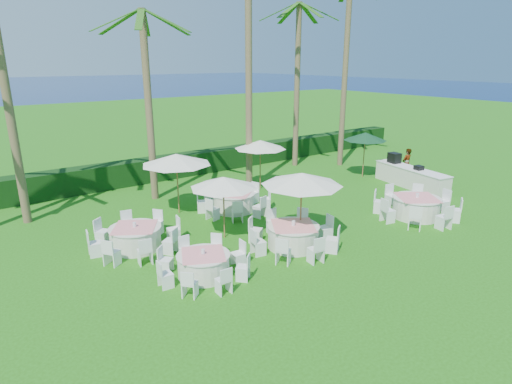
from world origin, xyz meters
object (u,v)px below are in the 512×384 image
(banquet_table_d, at_px, (136,237))
(umbrella_d, at_px, (260,145))
(banquet_table_a, at_px, (204,264))
(umbrella_a, at_px, (223,182))
(umbrella_b, at_px, (302,179))
(umbrella_c, at_px, (176,159))
(banquet_table_c, at_px, (416,207))
(buffet_table, at_px, (410,177))
(banquet_table_e, at_px, (234,201))
(staff_person, at_px, (407,164))
(banquet_table_b, at_px, (293,235))
(umbrella_green, at_px, (365,136))

(banquet_table_d, xyz_separation_m, umbrella_d, (7.62, 3.15, 1.81))
(banquet_table_a, relative_size, umbrella_a, 1.17)
(umbrella_b, bearing_deg, banquet_table_d, 149.94)
(umbrella_c, bearing_deg, umbrella_b, -67.57)
(banquet_table_d, distance_m, umbrella_b, 5.96)
(banquet_table_c, distance_m, banquet_table_d, 10.99)
(umbrella_a, height_order, buffet_table, umbrella_a)
(banquet_table_a, relative_size, buffet_table, 0.64)
(banquet_table_c, bearing_deg, banquet_table_e, 137.72)
(umbrella_c, bearing_deg, umbrella_d, 9.62)
(banquet_table_c, distance_m, umbrella_d, 7.67)
(umbrella_b, bearing_deg, umbrella_d, 65.55)
(umbrella_c, xyz_separation_m, umbrella_d, (4.86, 0.82, -0.08))
(banquet_table_a, height_order, staff_person, staff_person)
(banquet_table_a, bearing_deg, banquet_table_c, -4.51)
(buffet_table, bearing_deg, banquet_table_d, 175.63)
(banquet_table_d, height_order, buffet_table, buffet_table)
(banquet_table_b, relative_size, umbrella_b, 1.12)
(umbrella_a, relative_size, umbrella_c, 0.83)
(banquet_table_a, xyz_separation_m, banquet_table_b, (3.48, 0.00, 0.04))
(banquet_table_b, xyz_separation_m, umbrella_green, (9.09, 4.68, 1.82))
(staff_person, bearing_deg, umbrella_b, 14.73)
(umbrella_green, relative_size, staff_person, 1.49)
(umbrella_a, height_order, staff_person, umbrella_a)
(banquet_table_c, xyz_separation_m, umbrella_a, (-7.40, 2.81, 1.62))
(banquet_table_b, bearing_deg, banquet_table_c, -7.15)
(banquet_table_e, xyz_separation_m, staff_person, (10.29, -1.18, 0.41))
(banquet_table_d, distance_m, umbrella_a, 3.49)
(banquet_table_a, xyz_separation_m, umbrella_d, (6.74, 6.22, 1.85))
(umbrella_a, bearing_deg, banquet_table_a, -134.42)
(buffet_table, bearing_deg, banquet_table_a, -171.21)
(umbrella_b, relative_size, umbrella_d, 1.11)
(banquet_table_b, distance_m, umbrella_green, 10.38)
(banquet_table_b, height_order, banquet_table_d, banquet_table_b)
(banquet_table_d, bearing_deg, umbrella_c, 40.12)
(banquet_table_d, distance_m, umbrella_green, 13.67)
(banquet_table_a, distance_m, umbrella_d, 9.36)
(banquet_table_c, bearing_deg, buffet_table, 37.55)
(staff_person, bearing_deg, banquet_table_e, -7.55)
(banquet_table_c, bearing_deg, banquet_table_b, 172.85)
(buffet_table, bearing_deg, banquet_table_b, -168.10)
(banquet_table_d, height_order, umbrella_b, umbrella_b)
(umbrella_a, relative_size, buffet_table, 0.54)
(umbrella_green, xyz_separation_m, staff_person, (1.61, -1.58, -1.41))
(umbrella_b, bearing_deg, banquet_table_a, -176.64)
(umbrella_d, height_order, umbrella_green, umbrella_green)
(banquet_table_b, xyz_separation_m, staff_person, (10.70, 3.09, 0.41))
(banquet_table_b, xyz_separation_m, umbrella_c, (-1.60, 5.40, 1.88))
(umbrella_d, distance_m, buffet_table, 7.74)
(banquet_table_a, height_order, banquet_table_c, banquet_table_c)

